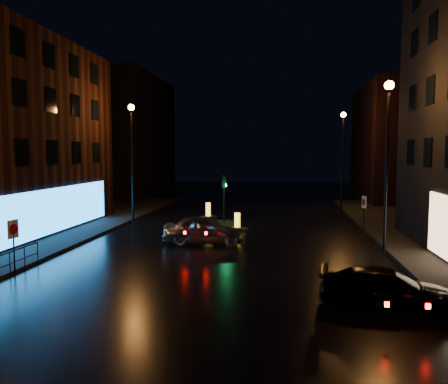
% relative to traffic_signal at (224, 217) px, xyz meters
% --- Properties ---
extents(ground, '(120.00, 120.00, 0.00)m').
position_rel_traffic_signal_xyz_m(ground, '(1.20, -14.00, -0.50)').
color(ground, black).
rests_on(ground, ground).
extents(pavement_left, '(12.00, 44.00, 0.15)m').
position_rel_traffic_signal_xyz_m(pavement_left, '(-12.80, -6.00, -0.43)').
color(pavement_left, black).
rests_on(pavement_left, ground).
extents(building_far_left, '(8.00, 16.00, 14.00)m').
position_rel_traffic_signal_xyz_m(building_far_left, '(-14.80, 21.00, 6.50)').
color(building_far_left, black).
rests_on(building_far_left, ground).
extents(building_far_right, '(8.00, 14.00, 12.00)m').
position_rel_traffic_signal_xyz_m(building_far_right, '(16.20, 18.00, 5.50)').
color(building_far_right, black).
rests_on(building_far_right, ground).
extents(street_lamp_lfar, '(0.44, 0.44, 8.37)m').
position_rel_traffic_signal_xyz_m(street_lamp_lfar, '(-6.60, -0.00, 5.06)').
color(street_lamp_lfar, black).
rests_on(street_lamp_lfar, ground).
extents(street_lamp_rnear, '(0.44, 0.44, 8.37)m').
position_rel_traffic_signal_xyz_m(street_lamp_rnear, '(9.00, -8.00, 5.06)').
color(street_lamp_rnear, black).
rests_on(street_lamp_rnear, ground).
extents(street_lamp_rfar, '(0.44, 0.44, 8.37)m').
position_rel_traffic_signal_xyz_m(street_lamp_rfar, '(9.00, 8.00, 5.06)').
color(street_lamp_rfar, black).
rests_on(street_lamp_rfar, ground).
extents(traffic_signal, '(1.40, 2.40, 3.45)m').
position_rel_traffic_signal_xyz_m(traffic_signal, '(0.00, 0.00, 0.00)').
color(traffic_signal, black).
rests_on(traffic_signal, ground).
extents(silver_hatchback, '(4.59, 2.00, 1.54)m').
position_rel_traffic_signal_xyz_m(silver_hatchback, '(-0.12, -6.74, 0.27)').
color(silver_hatchback, '#9E9FA5').
rests_on(silver_hatchback, ground).
extents(dark_sedan, '(4.43, 2.17, 1.24)m').
position_rel_traffic_signal_xyz_m(dark_sedan, '(7.40, -15.73, 0.12)').
color(dark_sedan, black).
rests_on(dark_sedan, ground).
extents(bollard_near, '(1.30, 1.54, 1.14)m').
position_rel_traffic_signal_xyz_m(bollard_near, '(1.18, -2.43, -0.25)').
color(bollard_near, black).
rests_on(bollard_near, ground).
extents(bollard_far, '(1.24, 1.51, 1.14)m').
position_rel_traffic_signal_xyz_m(bollard_far, '(-1.65, 3.04, -0.25)').
color(bollard_far, black).
rests_on(bollard_far, ground).
extents(road_sign_left, '(0.14, 0.55, 2.26)m').
position_rel_traffic_signal_xyz_m(road_sign_left, '(-6.70, -13.85, 1.19)').
color(road_sign_left, black).
rests_on(road_sign_left, ground).
extents(road_sign_right, '(0.20, 0.54, 2.27)m').
position_rel_traffic_signal_xyz_m(road_sign_right, '(9.10, -1.88, 1.20)').
color(road_sign_right, black).
rests_on(road_sign_right, ground).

